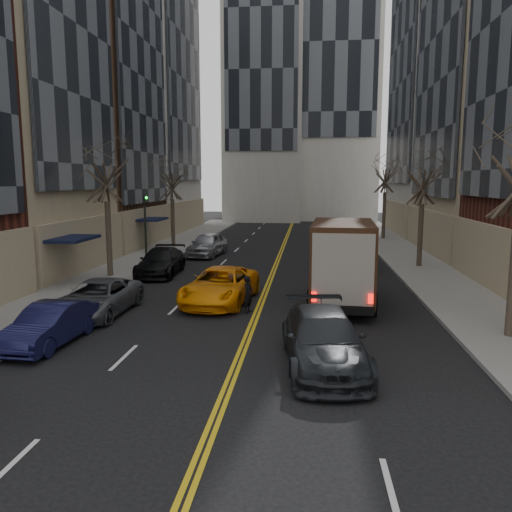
{
  "coord_description": "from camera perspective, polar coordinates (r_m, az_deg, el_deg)",
  "views": [
    {
      "loc": [
        2.01,
        -6.01,
        5.31
      ],
      "look_at": [
        -0.14,
        14.44,
        2.2
      ],
      "focal_mm": 35.0,
      "sensor_mm": 36.0,
      "label": 1
    }
  ],
  "objects": [
    {
      "name": "parked_lf_e",
      "position": [
        35.58,
        -5.58,
        1.31
      ],
      "size": [
        2.54,
        5.04,
        1.65
      ],
      "primitive_type": "imported",
      "rotation": [
        0.0,
        0.0,
        -0.13
      ],
      "color": "#A1A4A8",
      "rests_on": "ground"
    },
    {
      "name": "traffic_signal",
      "position": [
        29.65,
        -12.54,
        3.57
      ],
      "size": [
        0.29,
        0.26,
        4.7
      ],
      "color": "black",
      "rests_on": "sidewalk_left"
    },
    {
      "name": "parked_lf_d",
      "position": [
        28.86,
        -10.82,
        -0.65
      ],
      "size": [
        2.31,
        5.23,
        1.49
      ],
      "primitive_type": "imported",
      "rotation": [
        0.0,
        0.0,
        0.04
      ],
      "color": "black",
      "rests_on": "ground"
    },
    {
      "name": "parked_rt_c",
      "position": [
        44.49,
        10.49,
        2.55
      ],
      "size": [
        2.55,
        5.26,
        1.48
      ],
      "primitive_type": "imported",
      "rotation": [
        0.0,
        0.0,
        -0.1
      ],
      "color": "black",
      "rests_on": "ground"
    },
    {
      "name": "ups_truck",
      "position": [
        21.7,
        9.83,
        -0.77
      ],
      "size": [
        3.02,
        6.74,
        3.62
      ],
      "rotation": [
        0.0,
        0.0,
        -0.06
      ],
      "color": "black",
      "rests_on": "ground"
    },
    {
      "name": "parked_rt_b",
      "position": [
        38.82,
        10.53,
        1.75
      ],
      "size": [
        3.31,
        5.89,
        1.55
      ],
      "primitive_type": "imported",
      "rotation": [
        0.0,
        0.0,
        -0.13
      ],
      "color": "#929499",
      "rests_on": "ground"
    },
    {
      "name": "tree_rt_mid",
      "position": [
        31.76,
        18.62,
        9.7
      ],
      "size": [
        3.2,
        3.2,
        8.32
      ],
      "color": "#382D23",
      "rests_on": "sidewalk_right"
    },
    {
      "name": "tree_rt_far",
      "position": [
        46.53,
        14.62,
        10.08
      ],
      "size": [
        3.2,
        3.2,
        9.11
      ],
      "color": "#382D23",
      "rests_on": "sidewalk_right"
    },
    {
      "name": "parked_lf_c",
      "position": [
        20.89,
        -17.67,
        -4.58
      ],
      "size": [
        2.42,
        5.04,
        1.38
      ],
      "primitive_type": "imported",
      "rotation": [
        0.0,
        0.0,
        -0.03
      ],
      "color": "#4D5055",
      "rests_on": "ground"
    },
    {
      "name": "parked_lf_b",
      "position": [
        17.68,
        -22.47,
        -7.27
      ],
      "size": [
        1.67,
        4.16,
        1.35
      ],
      "primitive_type": "imported",
      "rotation": [
        0.0,
        0.0,
        -0.06
      ],
      "color": "black",
      "rests_on": "ground"
    },
    {
      "name": "sidewalk_right",
      "position": [
        34.15,
        17.74,
        -0.63
      ],
      "size": [
        4.0,
        66.0,
        0.15
      ],
      "primitive_type": "cube",
      "color": "slate",
      "rests_on": "ground"
    },
    {
      "name": "tree_lf_far",
      "position": [
        40.49,
        -9.62,
        9.49
      ],
      "size": [
        3.2,
        3.2,
        8.12
      ],
      "color": "#382D23",
      "rests_on": "sidewalk_left"
    },
    {
      "name": "pedestrian",
      "position": [
        20.22,
        -0.9,
        -4.4
      ],
      "size": [
        0.52,
        0.64,
        1.52
      ],
      "primitive_type": "imported",
      "rotation": [
        0.0,
        0.0,
        1.25
      ],
      "color": "black",
      "rests_on": "ground"
    },
    {
      "name": "observer_sedan",
      "position": [
        14.65,
        7.72,
        -9.47
      ],
      "size": [
        2.76,
        5.6,
        1.57
      ],
      "rotation": [
        0.0,
        0.0,
        0.11
      ],
      "color": "black",
      "rests_on": "ground"
    },
    {
      "name": "taxi",
      "position": [
        21.89,
        -4.11,
        -3.41
      ],
      "size": [
        3.13,
        5.74,
        1.53
      ],
      "primitive_type": "imported",
      "rotation": [
        0.0,
        0.0,
        -0.11
      ],
      "color": "orange",
      "rests_on": "ground"
    },
    {
      "name": "parked_rt_a",
      "position": [
        31.18,
        11.62,
        -0.08
      ],
      "size": [
        1.66,
        4.3,
        1.4
      ],
      "primitive_type": "imported",
      "rotation": [
        0.0,
        0.0,
        0.04
      ],
      "color": "#46484D",
      "rests_on": "ground"
    },
    {
      "name": "sidewalk_left",
      "position": [
        35.19,
        -12.3,
        -0.16
      ],
      "size": [
        4.0,
        66.0,
        0.15
      ],
      "primitive_type": "cube",
      "color": "slate",
      "rests_on": "ground"
    },
    {
      "name": "streetwall_left",
      "position": [
        42.46,
        -21.38,
        22.0
      ],
      "size": [
        14.0,
        49.5,
        36.0
      ],
      "color": "#562319",
      "rests_on": "ground"
    },
    {
      "name": "tree_lf_mid",
      "position": [
        28.2,
        -16.86,
        10.85
      ],
      "size": [
        3.2,
        3.2,
        8.91
      ],
      "color": "#382D23",
      "rests_on": "sidewalk_left"
    }
  ]
}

